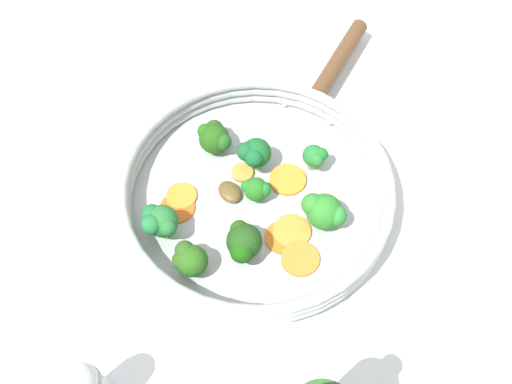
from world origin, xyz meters
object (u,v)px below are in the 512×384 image
(carrot_slice_4, at_px, (300,259))
(carrot_slice_6, at_px, (242,173))
(broccoli_floret_1, at_px, (215,137))
(skillet, at_px, (256,202))
(mushroom_piece_0, at_px, (230,191))
(broccoli_floret_2, at_px, (256,188))
(broccoli_floret_7, at_px, (189,259))
(carrot_slice_2, at_px, (283,237))
(broccoli_floret_6, at_px, (160,221))
(carrot_slice_0, at_px, (181,196))
(broccoli_floret_0, at_px, (244,242))
(carrot_slice_3, at_px, (292,231))
(broccoli_floret_4, at_px, (254,154))
(broccoli_floret_3, at_px, (324,211))
(carrot_slice_1, at_px, (177,208))
(carrot_slice_5, at_px, (288,180))
(broccoli_floret_5, at_px, (315,157))

(carrot_slice_4, bearing_deg, carrot_slice_6, 129.79)
(broccoli_floret_1, bearing_deg, skillet, -45.35)
(carrot_slice_4, height_order, mushroom_piece_0, mushroom_piece_0)
(broccoli_floret_2, distance_m, mushroom_piece_0, 0.04)
(broccoli_floret_1, bearing_deg, broccoli_floret_2, -44.88)
(carrot_slice_6, xyz_separation_m, broccoli_floret_7, (-0.03, -0.14, 0.02))
(carrot_slice_2, xyz_separation_m, broccoli_floret_6, (-0.14, -0.02, 0.03))
(carrot_slice_0, bearing_deg, broccoli_floret_0, -34.92)
(carrot_slice_2, height_order, broccoli_floret_0, broccoli_floret_0)
(carrot_slice_3, bearing_deg, broccoli_floret_6, -168.86)
(carrot_slice_0, xyz_separation_m, broccoli_floret_4, (0.08, 0.06, 0.03))
(broccoli_floret_3, bearing_deg, broccoli_floret_6, -165.00)
(carrot_slice_1, bearing_deg, mushroom_piece_0, 28.13)
(carrot_slice_4, xyz_separation_m, broccoli_floret_6, (-0.17, 0.00, 0.03))
(carrot_slice_4, distance_m, mushroom_piece_0, 0.13)
(carrot_slice_4, height_order, broccoli_floret_6, broccoli_floret_6)
(broccoli_floret_2, distance_m, broccoli_floret_3, 0.09)
(carrot_slice_5, height_order, broccoli_floret_1, broccoli_floret_1)
(carrot_slice_4, relative_size, mushroom_piece_0, 1.33)
(carrot_slice_5, xyz_separation_m, broccoli_floret_0, (-0.04, -0.11, 0.03))
(broccoli_floret_3, relative_size, broccoli_floret_4, 1.11)
(carrot_slice_6, relative_size, broccoli_floret_4, 0.56)
(skillet, xyz_separation_m, broccoli_floret_2, (-0.00, 0.00, 0.03))
(carrot_slice_2, xyz_separation_m, carrot_slice_6, (-0.07, 0.08, 0.00))
(carrot_slice_0, height_order, broccoli_floret_6, broccoli_floret_6)
(carrot_slice_3, height_order, mushroom_piece_0, mushroom_piece_0)
(carrot_slice_4, relative_size, broccoli_floret_1, 0.97)
(carrot_slice_2, xyz_separation_m, broccoli_floret_0, (-0.04, -0.03, 0.03))
(broccoli_floret_0, bearing_deg, broccoli_floret_4, 94.74)
(broccoli_floret_7, bearing_deg, carrot_slice_2, 30.89)
(carrot_slice_6, distance_m, broccoli_floret_4, 0.03)
(broccoli_floret_1, distance_m, broccoli_floret_2, 0.09)
(carrot_slice_4, height_order, carrot_slice_5, same)
(carrot_slice_3, bearing_deg, broccoli_floret_4, 125.87)
(broccoli_floret_2, relative_size, broccoli_floret_7, 0.84)
(broccoli_floret_5, bearing_deg, mushroom_piece_0, -149.85)
(broccoli_floret_4, bearing_deg, broccoli_floret_1, 158.32)
(broccoli_floret_1, bearing_deg, carrot_slice_3, -42.34)
(skillet, distance_m, broccoli_floret_4, 0.06)
(carrot_slice_0, bearing_deg, carrot_slice_6, 34.37)
(carrot_slice_0, bearing_deg, broccoli_floret_4, 35.30)
(carrot_slice_5, distance_m, broccoli_floret_5, 0.05)
(broccoli_floret_5, bearing_deg, broccoli_floret_1, 176.21)
(carrot_slice_2, height_order, broccoli_floret_3, broccoli_floret_3)
(broccoli_floret_0, height_order, broccoli_floret_7, broccoli_floret_0)
(carrot_slice_5, bearing_deg, carrot_slice_6, 179.51)
(carrot_slice_1, xyz_separation_m, broccoli_floret_0, (0.09, -0.05, 0.03))
(skillet, bearing_deg, broccoli_floret_7, -117.86)
(broccoli_floret_6, bearing_deg, broccoli_floret_5, 37.49)
(broccoli_floret_1, bearing_deg, broccoli_floret_3, -29.81)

